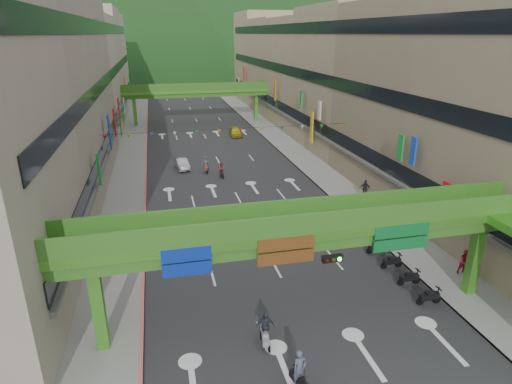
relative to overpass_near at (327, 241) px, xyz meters
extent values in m
cube|color=#28282B|center=(-0.93, 44.62, -5.20)|extent=(18.00, 140.00, 0.02)
cube|color=gray|center=(-11.93, 44.62, -5.13)|extent=(4.00, 140.00, 0.15)
cube|color=gray|center=(10.07, 44.62, -5.13)|extent=(4.00, 140.00, 0.15)
cube|color=#CC5959|center=(-10.03, 44.62, -5.12)|extent=(0.20, 140.00, 0.18)
cube|color=gray|center=(8.17, 44.62, -5.12)|extent=(0.20, 140.00, 0.18)
cube|color=#9E937F|center=(-19.93, 44.62, 4.29)|extent=(12.00, 95.00, 19.00)
cube|color=black|center=(-13.88, 44.62, -1.01)|extent=(0.08, 90.25, 1.40)
cube|color=black|center=(-13.88, 44.62, 4.99)|extent=(0.08, 90.25, 1.40)
cube|color=black|center=(-13.88, 44.62, 10.99)|extent=(0.08, 90.25, 1.40)
cube|color=gray|center=(18.07, 44.62, 4.29)|extent=(12.00, 95.00, 19.00)
cube|color=black|center=(12.02, 44.62, -1.01)|extent=(0.08, 90.25, 1.40)
cube|color=black|center=(12.02, 44.62, 4.99)|extent=(0.08, 90.25, 1.40)
cube|color=black|center=(12.02, 44.62, 10.99)|extent=(0.08, 90.25, 1.40)
cube|color=#4C9E2D|center=(-0.93, 0.62, 0.54)|extent=(28.00, 2.20, 0.50)
cube|color=#387223|center=(-0.93, 0.62, -0.06)|extent=(28.00, 1.76, 0.70)
cube|color=#4C9E2D|center=(-11.93, 0.62, -2.81)|extent=(0.60, 0.60, 4.80)
cube|color=#4C9E2D|center=(10.07, 0.62, -2.81)|extent=(0.60, 0.60, 4.80)
cube|color=#387223|center=(-0.93, -0.42, 1.34)|extent=(28.00, 0.12, 1.10)
cube|color=#387223|center=(-0.93, 1.66, 1.34)|extent=(28.00, 0.12, 1.10)
cube|color=navy|center=(-7.43, -0.46, -0.06)|extent=(2.40, 0.12, 1.50)
cube|color=#593314|center=(-2.43, -0.46, -0.06)|extent=(3.00, 0.12, 1.50)
cube|color=#0C5926|center=(4.07, -0.46, -0.06)|extent=(3.20, 0.12, 1.50)
cube|color=black|center=(0.07, -0.61, -0.71)|extent=(1.10, 0.28, 0.35)
cube|color=#4C9E2D|center=(-0.93, 59.62, 0.54)|extent=(28.00, 2.20, 0.50)
cube|color=#387223|center=(-0.93, 59.62, -0.06)|extent=(28.00, 1.76, 0.70)
cube|color=#4C9E2D|center=(-11.93, 59.62, -2.81)|extent=(0.60, 0.60, 4.80)
cube|color=#4C9E2D|center=(10.07, 59.62, -2.81)|extent=(0.60, 0.60, 4.80)
cube|color=#387223|center=(-0.93, 58.58, 1.34)|extent=(28.00, 0.12, 1.10)
cube|color=#387223|center=(-0.93, 60.66, 1.34)|extent=(28.00, 0.12, 1.10)
ellipsoid|color=#1C4419|center=(-15.93, 154.62, -5.21)|extent=(168.00, 140.00, 112.00)
ellipsoid|color=#1C4419|center=(24.07, 174.62, -5.21)|extent=(208.00, 176.00, 128.00)
cylinder|color=black|center=(-0.93, 24.62, 0.99)|extent=(26.00, 0.03, 0.03)
cone|color=red|center=(-13.43, 24.62, 0.74)|extent=(0.36, 0.36, 0.40)
cone|color=gold|center=(-11.16, 24.62, 0.74)|extent=(0.36, 0.36, 0.40)
cone|color=#193FB2|center=(-8.89, 24.62, 0.74)|extent=(0.36, 0.36, 0.40)
cone|color=silver|center=(-6.61, 24.62, 0.74)|extent=(0.36, 0.36, 0.40)
cone|color=#198C33|center=(-4.34, 24.62, 0.74)|extent=(0.36, 0.36, 0.40)
cone|color=orange|center=(-2.07, 24.62, 0.74)|extent=(0.36, 0.36, 0.40)
cone|color=red|center=(0.20, 24.62, 0.74)|extent=(0.36, 0.36, 0.40)
cone|color=gold|center=(2.48, 24.62, 0.74)|extent=(0.36, 0.36, 0.40)
cone|color=#193FB2|center=(4.75, 24.62, 0.74)|extent=(0.36, 0.36, 0.40)
cone|color=silver|center=(7.02, 24.62, 0.74)|extent=(0.36, 0.36, 0.40)
cone|color=#198C33|center=(9.29, 24.62, 0.74)|extent=(0.36, 0.36, 0.40)
cone|color=orange|center=(11.57, 24.62, 0.74)|extent=(0.36, 0.36, 0.40)
cube|color=black|center=(-2.87, -4.38, -4.66)|extent=(0.64, 1.35, 0.35)
cube|color=black|center=(-2.87, -4.38, -4.41)|extent=(0.42, 0.60, 0.18)
cube|color=black|center=(-2.75, -3.85, -4.16)|extent=(0.55, 0.18, 0.06)
cylinder|color=black|center=(-2.75, -3.85, -4.96)|extent=(0.21, 0.51, 0.50)
imported|color=#3D4354|center=(-2.87, -4.38, -3.93)|extent=(0.76, 0.59, 1.86)
cube|color=black|center=(-1.51, 27.38, -4.66)|extent=(0.55, 1.34, 0.35)
cube|color=black|center=(-1.51, 27.38, -4.41)|extent=(0.38, 0.59, 0.18)
cube|color=black|center=(-1.60, 27.92, -4.16)|extent=(0.55, 0.14, 0.06)
cylinder|color=black|center=(-1.60, 27.92, -4.96)|extent=(0.18, 0.51, 0.50)
cylinder|color=black|center=(-1.43, 26.83, -4.96)|extent=(0.18, 0.51, 0.50)
imported|color=maroon|center=(-1.51, 27.38, -4.10)|extent=(0.81, 0.68, 1.50)
cube|color=gray|center=(-3.64, -1.05, -4.66)|extent=(0.54, 1.34, 0.35)
cube|color=gray|center=(-3.64, -1.05, -4.41)|extent=(0.38, 0.59, 0.18)
cube|color=gray|center=(-3.72, -0.50, -4.16)|extent=(0.55, 0.14, 0.06)
cylinder|color=black|center=(-3.72, -0.50, -4.96)|extent=(0.17, 0.51, 0.50)
cylinder|color=black|center=(-3.56, -1.59, -4.96)|extent=(0.17, 0.51, 0.50)
imported|color=#282D38|center=(-3.64, -1.05, -4.01)|extent=(1.04, 0.56, 1.69)
cube|color=maroon|center=(-3.05, 29.53, -4.66)|extent=(0.52, 1.34, 0.35)
cube|color=maroon|center=(-3.05, 29.53, -4.41)|extent=(0.37, 0.59, 0.18)
cube|color=maroon|center=(-3.13, 30.08, -4.16)|extent=(0.55, 0.13, 0.06)
cylinder|color=black|center=(-3.13, 30.08, -4.96)|extent=(0.17, 0.51, 0.50)
cylinder|color=black|center=(-2.98, 28.99, -4.96)|extent=(0.17, 0.51, 0.50)
imported|color=#47464E|center=(-3.05, 29.53, -4.00)|extent=(0.90, 0.65, 1.70)
cube|color=black|center=(6.99, 0.22, -4.66)|extent=(1.32, 0.43, 0.35)
cube|color=black|center=(6.99, 0.22, -4.41)|extent=(0.57, 0.34, 0.18)
cube|color=black|center=(7.54, 0.18, -4.16)|extent=(0.10, 0.55, 0.06)
cylinder|color=black|center=(7.54, 0.18, -4.96)|extent=(0.51, 0.13, 0.50)
cylinder|color=black|center=(6.44, 0.25, -4.96)|extent=(0.51, 0.13, 0.50)
cube|color=black|center=(6.99, 2.42, -4.66)|extent=(1.32, 0.43, 0.35)
cube|color=black|center=(6.99, 2.42, -4.41)|extent=(0.57, 0.34, 0.18)
cube|color=black|center=(7.54, 2.38, -4.16)|extent=(0.10, 0.55, 0.06)
cylinder|color=black|center=(7.54, 2.38, -4.96)|extent=(0.51, 0.13, 0.50)
cylinder|color=black|center=(6.44, 2.45, -4.96)|extent=(0.51, 0.13, 0.50)
cube|color=black|center=(6.99, 4.62, -4.66)|extent=(1.32, 0.43, 0.35)
cube|color=black|center=(6.99, 4.62, -4.41)|extent=(0.57, 0.34, 0.18)
cube|color=black|center=(7.54, 4.58, -4.16)|extent=(0.10, 0.55, 0.06)
cylinder|color=black|center=(7.54, 4.58, -4.96)|extent=(0.51, 0.13, 0.50)
cylinder|color=black|center=(6.44, 4.65, -4.96)|extent=(0.51, 0.13, 0.50)
cube|color=black|center=(6.99, 6.82, -4.66)|extent=(1.32, 0.43, 0.35)
cube|color=black|center=(6.99, 6.82, -4.41)|extent=(0.57, 0.34, 0.18)
cube|color=black|center=(7.54, 6.78, -4.16)|extent=(0.10, 0.55, 0.06)
cylinder|color=black|center=(7.54, 6.78, -4.96)|extent=(0.51, 0.13, 0.50)
cylinder|color=black|center=(6.44, 6.85, -4.96)|extent=(0.51, 0.13, 0.50)
cube|color=black|center=(6.99, 9.02, -4.66)|extent=(1.32, 0.43, 0.35)
cube|color=black|center=(6.99, 9.02, -4.41)|extent=(0.57, 0.34, 0.18)
cube|color=black|center=(7.54, 8.98, -4.16)|extent=(0.10, 0.55, 0.06)
cylinder|color=black|center=(7.54, 8.98, -4.96)|extent=(0.51, 0.13, 0.50)
cylinder|color=black|center=(6.44, 9.05, -4.96)|extent=(0.51, 0.13, 0.50)
imported|color=#ADABB4|center=(-5.71, 31.70, -4.57)|extent=(1.85, 4.00, 1.27)
imported|color=gold|center=(3.88, 47.80, -4.48)|extent=(1.93, 4.34, 1.45)
imported|color=#AB203C|center=(11.27, 2.62, -4.32)|extent=(0.95, 0.79, 1.77)
imported|color=black|center=(11.27, 17.36, -4.28)|extent=(1.17, 0.74, 1.86)
imported|color=#38495E|center=(8.87, 10.91, -4.26)|extent=(0.93, 0.64, 1.89)
camera|label=1|loc=(-8.32, -18.91, 10.35)|focal=30.00mm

